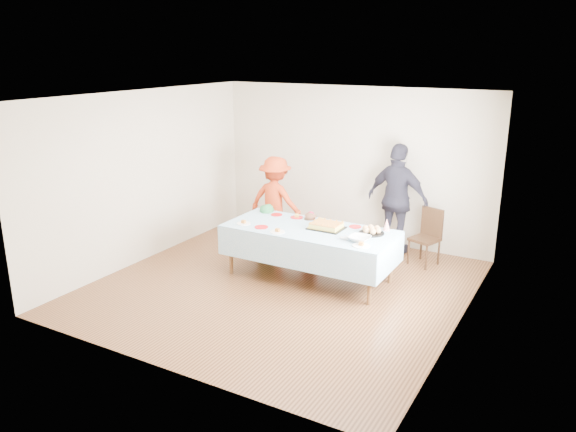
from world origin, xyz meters
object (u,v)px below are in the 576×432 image
dining_chair (428,233)px  adult_left (275,201)px  party_table (310,232)px  birthday_cake (326,226)px

dining_chair → adult_left: (-2.60, -0.32, 0.27)m
party_table → birthday_cake: birthday_cake is taller
party_table → dining_chair: bearing=47.1°
birthday_cake → dining_chair: dining_chair is taller
birthday_cake → adult_left: adult_left is taller
party_table → birthday_cake: 0.26m
birthday_cake → adult_left: bearing=145.1°
party_table → dining_chair: size_ratio=2.78×
party_table → adult_left: (-1.25, 1.13, 0.04)m
dining_chair → party_table: bearing=-114.0°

